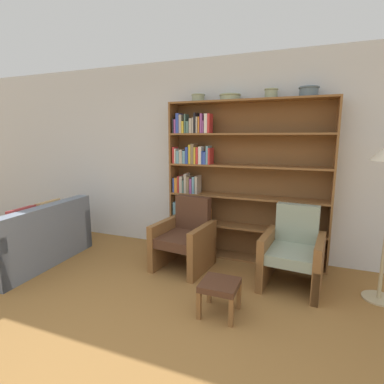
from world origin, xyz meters
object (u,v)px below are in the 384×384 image
(bowl_olive, at_px, (309,91))
(couch, at_px, (32,241))
(bowl_sage, at_px, (271,93))
(armchair_cushioned, at_px, (293,252))
(bowl_stoneware, at_px, (198,97))
(bowl_brass, at_px, (230,97))
(footstool, at_px, (220,288))
(bookshelf, at_px, (230,181))
(armchair_leather, at_px, (185,238))

(bowl_olive, bearing_deg, couch, -160.21)
(bowl_sage, height_order, armchair_cushioned, bowl_sage)
(bowl_stoneware, bearing_deg, bowl_brass, -0.00)
(bowl_stoneware, height_order, bowl_sage, bowl_sage)
(bowl_olive, bearing_deg, armchair_cushioned, -94.45)
(footstool, bearing_deg, armchair_cushioned, 55.26)
(bowl_stoneware, distance_m, footstool, 2.52)
(bookshelf, xyz_separation_m, couch, (-2.40, -1.22, -0.78))
(bowl_olive, height_order, armchair_leather, bowl_olive)
(bowl_sage, xyz_separation_m, armchair_leather, (-0.93, -0.55, -1.82))
(armchair_cushioned, relative_size, footstool, 2.59)
(bowl_brass, height_order, footstool, bowl_brass)
(couch, relative_size, armchair_cushioned, 1.76)
(couch, bearing_deg, footstool, -98.03)
(couch, relative_size, armchair_leather, 1.76)
(bowl_stoneware, xyz_separation_m, armchair_leather, (0.03, -0.55, -1.81))
(armchair_cushioned, xyz_separation_m, footstool, (-0.60, -0.87, -0.12))
(bowl_brass, xyz_separation_m, bowl_sage, (0.52, 0.00, 0.02))
(bowl_olive, bearing_deg, bookshelf, 178.89)
(footstool, bearing_deg, bowl_stoneware, 118.07)
(bowl_olive, height_order, armchair_cushioned, bowl_olive)
(bookshelf, xyz_separation_m, armchair_leather, (-0.44, -0.57, -0.69))
(bowl_stoneware, relative_size, bowl_sage, 1.09)
(bowl_brass, bearing_deg, bowl_olive, 0.00)
(armchair_leather, bearing_deg, bookshelf, -121.56)
(bowl_stoneware, bearing_deg, couch, -148.12)
(armchair_cushioned, distance_m, footstool, 1.07)
(bowl_stoneware, xyz_separation_m, couch, (-1.93, -1.20, -1.90))
(bowl_brass, height_order, armchair_cushioned, bowl_brass)
(bowl_brass, distance_m, armchair_leather, 1.93)
(bowl_sage, distance_m, footstool, 2.42)
(armchair_leather, relative_size, footstool, 2.59)
(bowl_brass, distance_m, bowl_olive, 0.96)
(couch, bearing_deg, bowl_sage, -70.81)
(armchair_cushioned, bearing_deg, bowl_stoneware, -16.81)
(bookshelf, xyz_separation_m, armchair_cushioned, (0.89, -0.57, -0.69))
(couch, xyz_separation_m, armchair_cushioned, (3.29, 0.65, 0.09))
(couch, height_order, footstool, couch)
(armchair_cushioned, bearing_deg, armchair_leather, 5.22)
(bookshelf, relative_size, couch, 1.36)
(armchair_cushioned, bearing_deg, bookshelf, -27.40)
(armchair_cushioned, bearing_deg, bowl_sage, -49.17)
(bowl_stoneware, height_order, armchair_cushioned, bowl_stoneware)
(bowl_sage, xyz_separation_m, footstool, (-0.21, -1.42, -1.95))
(bowl_olive, xyz_separation_m, footstool, (-0.65, -1.42, -1.95))
(bowl_stoneware, bearing_deg, bowl_olive, -0.00)
(bowl_stoneware, height_order, armchair_leather, bowl_stoneware)
(bowl_stoneware, xyz_separation_m, bowl_sage, (0.97, -0.00, 0.01))
(bowl_sage, relative_size, armchair_cushioned, 0.19)
(bowl_brass, height_order, couch, bowl_brass)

